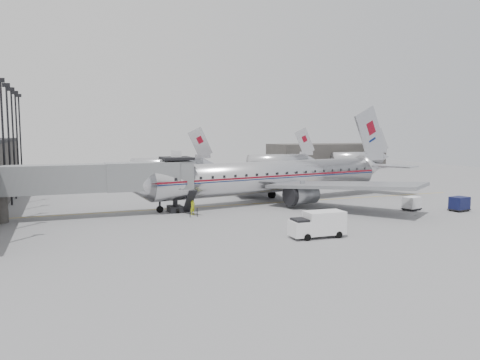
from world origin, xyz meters
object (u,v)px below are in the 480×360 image
at_px(service_van, 318,224).
at_px(baggage_cart_navy, 459,204).
at_px(ramp_worker, 193,206).
at_px(baggage_cart_white, 412,203).
at_px(airliner, 276,177).

height_order(service_van, baggage_cart_navy, service_van).
distance_m(service_van, ramp_worker, 16.62).
bearing_deg(baggage_cart_white, service_van, -170.95).
distance_m(airliner, baggage_cart_navy, 22.37).
bearing_deg(baggage_cart_navy, ramp_worker, 152.83).
bearing_deg(baggage_cart_white, airliner, 118.39).
xyz_separation_m(airliner, ramp_worker, (-12.98, -5.68, -2.39)).
xyz_separation_m(baggage_cart_navy, ramp_worker, (-29.79, 8.88, 0.06)).
bearing_deg(service_van, baggage_cart_navy, 16.76).
bearing_deg(ramp_worker, baggage_cart_white, -51.27).
bearing_deg(airliner, baggage_cart_navy, -51.62).
bearing_deg(ramp_worker, airliner, -13.47).
relative_size(baggage_cart_navy, ramp_worker, 1.27).
height_order(baggage_cart_navy, ramp_worker, ramp_worker).
xyz_separation_m(airliner, service_van, (-5.67, -20.61, -2.13)).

